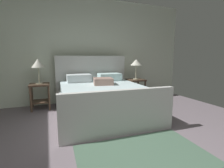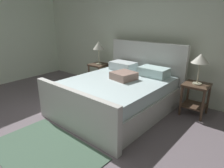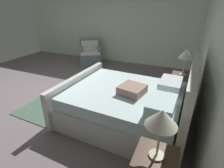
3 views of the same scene
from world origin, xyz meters
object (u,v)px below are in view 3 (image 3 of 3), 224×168
Objects in this scene: table_lamp_right at (162,119)px; nightstand_left at (181,83)px; table_lamp_left at (186,54)px; armchair at (90,55)px; bed at (128,104)px.

table_lamp_right is 0.92× the size of nightstand_left.
nightstand_left is at bearing -75.96° from table_lamp_left.
table_lamp_right is 0.56× the size of armchair.
table_lamp_left reaches higher than nightstand_left.
nightstand_left is 3.52m from armchair.
table_lamp_right is at bearing -2.47° from table_lamp_left.
bed is 2.25× the size of armchair.
bed reaches higher than table_lamp_left.
table_lamp_right is 0.96× the size of table_lamp_left.
bed is 1.59m from table_lamp_right.
table_lamp_left is at bearing 146.39° from bed.
nightstand_left is 1.04× the size of table_lamp_left.
nightstand_left is at bearing 65.12° from armchair.
nightstand_left is 0.60× the size of armchair.
table_lamp_left is at bearing 104.04° from nightstand_left.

